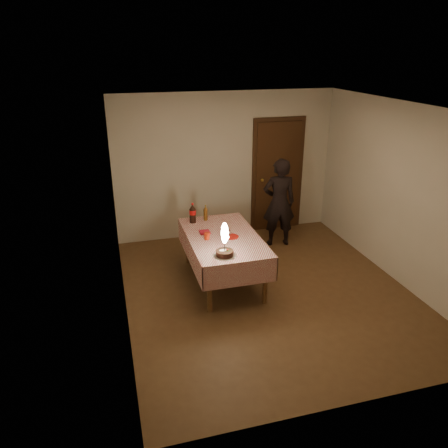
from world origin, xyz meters
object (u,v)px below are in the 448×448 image
Objects in this scene: red_cup at (207,236)px; photographer at (279,202)px; dining_table at (223,242)px; amber_bottle_left at (206,213)px; birthday_cake at (225,246)px; clear_cup at (228,233)px; red_plate at (231,237)px; cola_bottle at (193,213)px.

photographer is (1.54, 1.08, -0.01)m from red_cup.
dining_table is 1.66m from photographer.
birthday_cake is at bearing -92.20° from amber_bottle_left.
clear_cup is 0.35× the size of amber_bottle_left.
red_plate is 1.61m from photographer.
dining_table is 19.11× the size of clear_cup.
amber_bottle_left is 1.44m from photographer.
birthday_cake is (-0.15, -0.63, 0.24)m from dining_table.
cola_bottle is (-0.31, 0.64, 0.25)m from dining_table.
photographer reaches higher than cola_bottle.
red_plate is at bearing -58.98° from cola_bottle.
clear_cup is (-0.03, 0.04, 0.04)m from red_plate.
red_plate is 0.14× the size of photographer.
amber_bottle_left is (-0.18, 0.69, 0.07)m from clear_cup.
photographer is at bearing 42.77° from red_plate.
photographer is (1.39, 0.36, -0.07)m from amber_bottle_left.
dining_table is at bearing 150.85° from red_plate.
amber_bottle_left reaches higher than clear_cup.
cola_bottle reaches higher than red_plate.
amber_bottle_left reaches higher than red_cup.
red_cup is at bearing -101.73° from amber_bottle_left.
red_plate is (0.26, 0.57, -0.14)m from birthday_cake.
birthday_cake is 2.14× the size of red_plate.
dining_table is 6.75× the size of amber_bottle_left.
cola_bottle is at bearing -170.78° from amber_bottle_left.
birthday_cake is 0.30× the size of photographer.
amber_bottle_left is at bearing 9.22° from cola_bottle.
photographer is at bearing 40.96° from clear_cup.
clear_cup is (0.33, 0.03, -0.01)m from red_cup.
cola_bottle reaches higher than red_cup.
red_plate is at bearing -52.69° from clear_cup.
amber_bottle_left is (-0.21, 0.73, 0.11)m from red_plate.
amber_bottle_left reaches higher than dining_table.
birthday_cake is 5.23× the size of clear_cup.
photographer reaches higher than clear_cup.
photographer is at bearing 38.79° from dining_table.
red_plate is (0.11, -0.06, 0.10)m from dining_table.
amber_bottle_left is at bearing 98.51° from dining_table.
red_cup is at bearing -84.68° from cola_bottle.
red_cup reaches higher than red_plate.
red_plate is at bearing -1.97° from red_cup.
red_cup is at bearing -144.88° from photographer.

